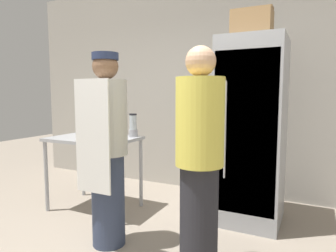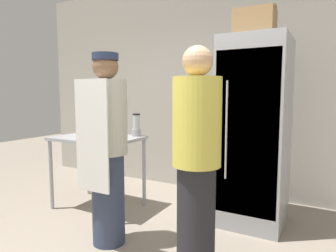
% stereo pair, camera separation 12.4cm
% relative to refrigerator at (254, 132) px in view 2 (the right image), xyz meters
% --- Properties ---
extents(back_wall, '(6.40, 0.12, 3.03)m').
position_rel_refrigerator_xyz_m(back_wall, '(-0.60, 0.85, 0.53)').
color(back_wall, '#ADA89E').
rests_on(back_wall, ground_plane).
extents(refrigerator, '(0.67, 0.76, 1.97)m').
position_rel_refrigerator_xyz_m(refrigerator, '(0.00, 0.00, 0.00)').
color(refrigerator, '#9EA0A5').
rests_on(refrigerator, ground_plane).
extents(prep_counter, '(1.00, 0.70, 0.88)m').
position_rel_refrigerator_xyz_m(prep_counter, '(-1.75, -0.48, -0.22)').
color(prep_counter, '#9EA0A5').
rests_on(prep_counter, ground_plane).
extents(donut_box, '(0.24, 0.20, 0.24)m').
position_rel_refrigerator_xyz_m(donut_box, '(-1.59, -0.53, -0.06)').
color(donut_box, silver).
rests_on(donut_box, prep_counter).
extents(blender_pitcher, '(0.11, 0.11, 0.28)m').
position_rel_refrigerator_xyz_m(blender_pitcher, '(-1.36, -0.22, 0.01)').
color(blender_pitcher, '#99999E').
rests_on(blender_pitcher, prep_counter).
extents(cardboard_storage_box, '(0.40, 0.28, 0.28)m').
position_rel_refrigerator_xyz_m(cardboard_storage_box, '(-0.01, -0.07, 1.12)').
color(cardboard_storage_box, '#937047').
rests_on(cardboard_storage_box, refrigerator).
extents(person_baker, '(0.37, 0.39, 1.74)m').
position_rel_refrigerator_xyz_m(person_baker, '(-1.06, -1.12, -0.08)').
color(person_baker, '#333D56').
rests_on(person_baker, ground_plane).
extents(person_customer, '(0.37, 0.37, 1.74)m').
position_rel_refrigerator_xyz_m(person_customer, '(-0.17, -1.14, -0.10)').
color(person_customer, '#232328').
rests_on(person_customer, ground_plane).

